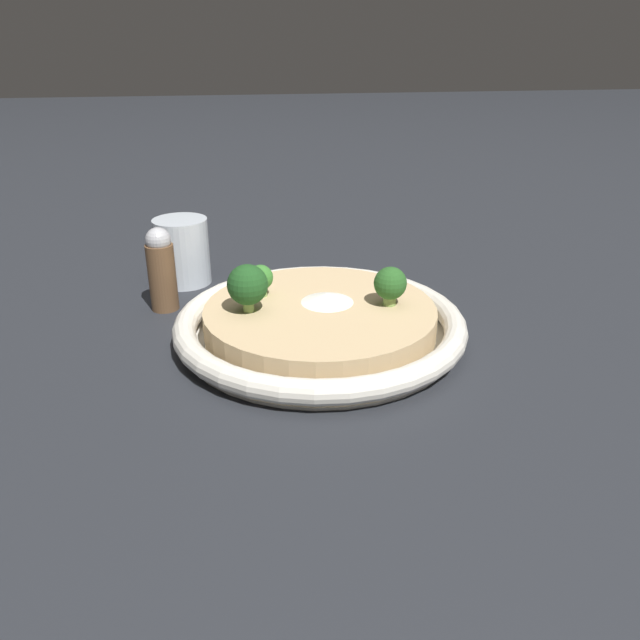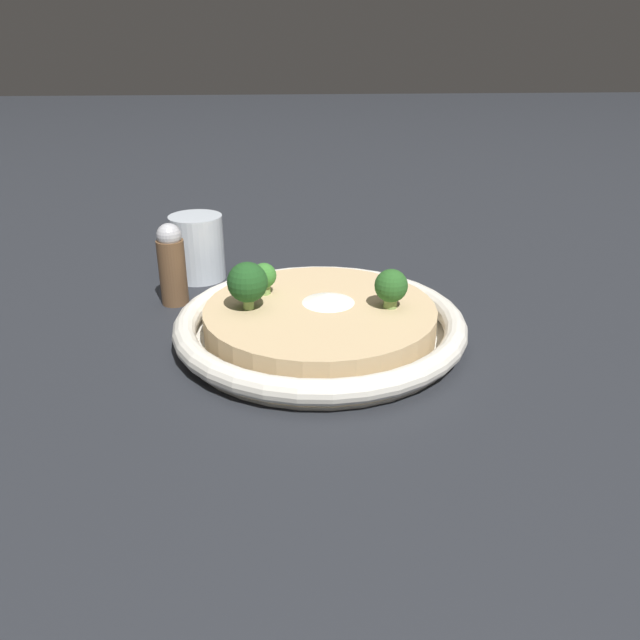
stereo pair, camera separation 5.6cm
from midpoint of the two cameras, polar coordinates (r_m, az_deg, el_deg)
The scene contains 8 objects.
ground_plane at distance 0.66m, azimuth 2.43°, elevation -1.76°, with size 6.00×6.00×0.00m, color #23262B.
risotto_bowl at distance 0.65m, azimuth 2.46°, elevation -0.34°, with size 0.30×0.30×0.04m.
cheese_sprinkle at distance 0.65m, azimuth 3.22°, elevation 1.99°, with size 0.06×0.06×0.01m.
broccoli_back_right at distance 0.67m, azimuth -2.78°, elevation 3.92°, with size 0.03×0.03×0.03m.
broccoli_back at distance 0.63m, azimuth -4.13°, elevation 3.35°, with size 0.04×0.04×0.05m.
broccoli_front at distance 0.64m, azimuth 9.01°, elevation 2.98°, with size 0.03×0.03×0.04m.
drinking_glass at distance 0.82m, azimuth -9.23°, elevation 6.53°, with size 0.07×0.07×0.08m.
pepper_shaker at distance 0.74m, azimuth -11.31°, elevation 5.00°, with size 0.03×0.03×0.10m.
Camera 2 is at (-0.59, 0.04, 0.29)m, focal length 35.00 mm.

